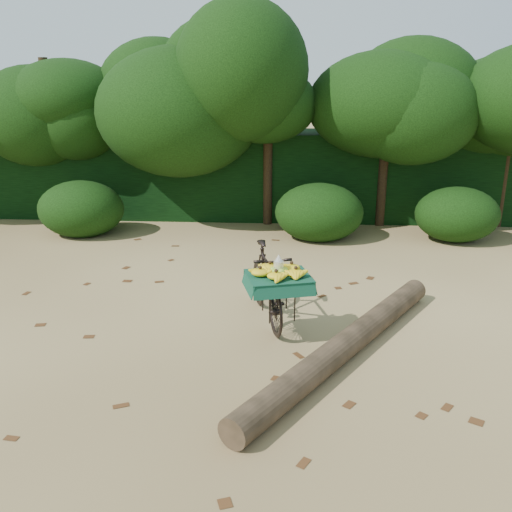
{
  "coord_description": "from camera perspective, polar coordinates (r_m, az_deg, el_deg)",
  "views": [
    {
      "loc": [
        0.96,
        -5.52,
        2.77
      ],
      "look_at": [
        0.57,
        0.48,
        0.85
      ],
      "focal_mm": 38.0,
      "sensor_mm": 36.0,
      "label": 1
    }
  ],
  "objects": [
    {
      "name": "bush_clumps",
      "position": [
        10.11,
        0.96,
        4.4
      ],
      "size": [
        8.8,
        1.7,
        0.9
      ],
      "primitive_type": null,
      "color": "black",
      "rests_on": "ground"
    },
    {
      "name": "hedge_backdrop",
      "position": [
        12.01,
        -0.98,
        8.71
      ],
      "size": [
        26.0,
        1.8,
        1.8
      ],
      "primitive_type": "cube",
      "color": "black",
      "rests_on": "ground"
    },
    {
      "name": "leaf_litter",
      "position": [
        6.83,
        -4.75,
        -6.26
      ],
      "size": [
        7.0,
        7.3,
        0.01
      ],
      "primitive_type": null,
      "color": "#4E2D14",
      "rests_on": "ground"
    },
    {
      "name": "ground",
      "position": [
        6.26,
        -5.61,
        -8.71
      ],
      "size": [
        80.0,
        80.0,
        0.0
      ],
      "primitive_type": "plane",
      "color": "tan",
      "rests_on": "ground"
    },
    {
      "name": "fallen_log",
      "position": [
        5.9,
        9.59,
        -9.06
      ],
      "size": [
        2.36,
        3.44,
        0.28
      ],
      "primitive_type": "cylinder",
      "rotation": [
        1.57,
        0.0,
        -0.57
      ],
      "color": "brown",
      "rests_on": "ground"
    },
    {
      "name": "tree_row",
      "position": [
        11.17,
        -4.77,
        13.66
      ],
      "size": [
        14.5,
        2.0,
        4.0
      ],
      "primitive_type": null,
      "color": "black",
      "rests_on": "ground"
    },
    {
      "name": "vendor_bicycle",
      "position": [
        6.52,
        1.16,
        -2.89
      ],
      "size": [
        0.97,
        1.75,
        0.95
      ],
      "rotation": [
        0.0,
        0.0,
        0.26
      ],
      "color": "black",
      "rests_on": "ground"
    }
  ]
}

